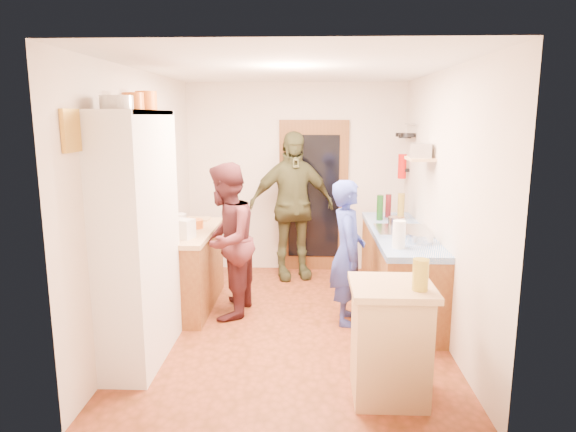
# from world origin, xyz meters

# --- Properties ---
(floor) EXTENTS (3.00, 4.00, 0.02)m
(floor) POSITION_xyz_m (0.00, 0.00, -0.01)
(floor) COLOR brown
(floor) RESTS_ON ground
(ceiling) EXTENTS (3.00, 4.00, 0.02)m
(ceiling) POSITION_xyz_m (0.00, 0.00, 2.61)
(ceiling) COLOR silver
(ceiling) RESTS_ON ground
(wall_back) EXTENTS (3.00, 0.02, 2.60)m
(wall_back) POSITION_xyz_m (0.00, 2.01, 1.30)
(wall_back) COLOR beige
(wall_back) RESTS_ON ground
(wall_front) EXTENTS (3.00, 0.02, 2.60)m
(wall_front) POSITION_xyz_m (0.00, -2.01, 1.30)
(wall_front) COLOR beige
(wall_front) RESTS_ON ground
(wall_left) EXTENTS (0.02, 4.00, 2.60)m
(wall_left) POSITION_xyz_m (-1.51, 0.00, 1.30)
(wall_left) COLOR beige
(wall_left) RESTS_ON ground
(wall_right) EXTENTS (0.02, 4.00, 2.60)m
(wall_right) POSITION_xyz_m (1.51, 0.00, 1.30)
(wall_right) COLOR beige
(wall_right) RESTS_ON ground
(door_frame) EXTENTS (0.95, 0.06, 2.10)m
(door_frame) POSITION_xyz_m (0.25, 1.97, 1.05)
(door_frame) COLOR brown
(door_frame) RESTS_ON ground
(door_glass) EXTENTS (0.70, 0.02, 1.70)m
(door_glass) POSITION_xyz_m (0.25, 1.94, 1.05)
(door_glass) COLOR black
(door_glass) RESTS_ON door_frame
(hutch_body) EXTENTS (0.40, 1.20, 2.20)m
(hutch_body) POSITION_xyz_m (-1.30, -0.80, 1.10)
(hutch_body) COLOR white
(hutch_body) RESTS_ON ground
(hutch_top_shelf) EXTENTS (0.40, 1.14, 0.04)m
(hutch_top_shelf) POSITION_xyz_m (-1.30, -0.80, 2.18)
(hutch_top_shelf) COLOR white
(hutch_top_shelf) RESTS_ON hutch_body
(plate_stack) EXTENTS (0.25, 0.25, 0.11)m
(plate_stack) POSITION_xyz_m (-1.30, -1.13, 2.25)
(plate_stack) COLOR white
(plate_stack) RESTS_ON hutch_top_shelf
(orange_pot_a) EXTENTS (0.18, 0.18, 0.14)m
(orange_pot_a) POSITION_xyz_m (-1.30, -0.75, 2.27)
(orange_pot_a) COLOR orange
(orange_pot_a) RESTS_ON hutch_top_shelf
(orange_pot_b) EXTENTS (0.19, 0.19, 0.17)m
(orange_pot_b) POSITION_xyz_m (-1.30, -0.40, 2.29)
(orange_pot_b) COLOR orange
(orange_pot_b) RESTS_ON hutch_top_shelf
(left_counter_base) EXTENTS (0.60, 1.40, 0.85)m
(left_counter_base) POSITION_xyz_m (-1.20, 0.45, 0.42)
(left_counter_base) COLOR brown
(left_counter_base) RESTS_ON ground
(left_counter_top) EXTENTS (0.64, 1.44, 0.05)m
(left_counter_top) POSITION_xyz_m (-1.20, 0.45, 0.88)
(left_counter_top) COLOR tan
(left_counter_top) RESTS_ON left_counter_base
(toaster) EXTENTS (0.31, 0.25, 0.20)m
(toaster) POSITION_xyz_m (-1.15, 0.06, 1.00)
(toaster) COLOR white
(toaster) RESTS_ON left_counter_top
(kettle) EXTENTS (0.18, 0.18, 0.19)m
(kettle) POSITION_xyz_m (-1.25, 0.37, 1.00)
(kettle) COLOR white
(kettle) RESTS_ON left_counter_top
(orange_bowl) EXTENTS (0.24, 0.24, 0.10)m
(orange_bowl) POSITION_xyz_m (-1.12, 0.54, 0.95)
(orange_bowl) COLOR orange
(orange_bowl) RESTS_ON left_counter_top
(chopping_board) EXTENTS (0.31, 0.23, 0.02)m
(chopping_board) POSITION_xyz_m (-1.18, 0.99, 0.91)
(chopping_board) COLOR tan
(chopping_board) RESTS_ON left_counter_top
(right_counter_base) EXTENTS (0.60, 2.20, 0.84)m
(right_counter_base) POSITION_xyz_m (1.20, 0.50, 0.42)
(right_counter_base) COLOR brown
(right_counter_base) RESTS_ON ground
(right_counter_top) EXTENTS (0.62, 2.22, 0.06)m
(right_counter_top) POSITION_xyz_m (1.20, 0.50, 0.87)
(right_counter_top) COLOR blue
(right_counter_top) RESTS_ON right_counter_base
(hob) EXTENTS (0.55, 0.58, 0.04)m
(hob) POSITION_xyz_m (1.20, 0.40, 0.92)
(hob) COLOR silver
(hob) RESTS_ON right_counter_top
(pot_on_hob) EXTENTS (0.18, 0.18, 0.12)m
(pot_on_hob) POSITION_xyz_m (1.15, 0.48, 1.00)
(pot_on_hob) COLOR silver
(pot_on_hob) RESTS_ON hob
(bottle_a) EXTENTS (0.09, 0.09, 0.31)m
(bottle_a) POSITION_xyz_m (1.05, 1.09, 1.05)
(bottle_a) COLOR #143F14
(bottle_a) RESTS_ON right_counter_top
(bottle_b) EXTENTS (0.09, 0.09, 0.29)m
(bottle_b) POSITION_xyz_m (1.18, 1.27, 1.05)
(bottle_b) COLOR #591419
(bottle_b) RESTS_ON right_counter_top
(bottle_c) EXTENTS (0.09, 0.09, 0.33)m
(bottle_c) POSITION_xyz_m (1.31, 1.12, 1.06)
(bottle_c) COLOR olive
(bottle_c) RESTS_ON right_counter_top
(paper_towel) EXTENTS (0.14, 0.14, 0.27)m
(paper_towel) POSITION_xyz_m (1.05, -0.27, 1.03)
(paper_towel) COLOR white
(paper_towel) RESTS_ON right_counter_top
(mixing_bowl) EXTENTS (0.32, 0.32, 0.10)m
(mixing_bowl) POSITION_xyz_m (1.30, -0.07, 0.95)
(mixing_bowl) COLOR silver
(mixing_bowl) RESTS_ON right_counter_top
(island_base) EXTENTS (0.55, 0.55, 0.86)m
(island_base) POSITION_xyz_m (0.81, -1.40, 0.43)
(island_base) COLOR tan
(island_base) RESTS_ON ground
(island_top) EXTENTS (0.62, 0.62, 0.05)m
(island_top) POSITION_xyz_m (0.81, -1.40, 0.89)
(island_top) COLOR tan
(island_top) RESTS_ON island_base
(cutting_board) EXTENTS (0.35, 0.28, 0.02)m
(cutting_board) POSITION_xyz_m (0.76, -1.35, 0.90)
(cutting_board) COLOR white
(cutting_board) RESTS_ON island_top
(oil_jar) EXTENTS (0.12, 0.12, 0.23)m
(oil_jar) POSITION_xyz_m (0.99, -1.52, 1.03)
(oil_jar) COLOR #AD9E2D
(oil_jar) RESTS_ON island_top
(pan_rail) EXTENTS (0.02, 0.65, 0.02)m
(pan_rail) POSITION_xyz_m (1.46, 1.52, 2.05)
(pan_rail) COLOR silver
(pan_rail) RESTS_ON wall_right
(pan_hang_a) EXTENTS (0.18, 0.18, 0.05)m
(pan_hang_a) POSITION_xyz_m (1.40, 1.35, 1.92)
(pan_hang_a) COLOR black
(pan_hang_a) RESTS_ON pan_rail
(pan_hang_b) EXTENTS (0.16, 0.16, 0.05)m
(pan_hang_b) POSITION_xyz_m (1.40, 1.55, 1.90)
(pan_hang_b) COLOR black
(pan_hang_b) RESTS_ON pan_rail
(pan_hang_c) EXTENTS (0.17, 0.17, 0.05)m
(pan_hang_c) POSITION_xyz_m (1.40, 1.75, 1.91)
(pan_hang_c) COLOR black
(pan_hang_c) RESTS_ON pan_rail
(wall_shelf) EXTENTS (0.26, 0.42, 0.03)m
(wall_shelf) POSITION_xyz_m (1.37, 0.45, 1.70)
(wall_shelf) COLOR tan
(wall_shelf) RESTS_ON wall_right
(radio) EXTENTS (0.27, 0.33, 0.15)m
(radio) POSITION_xyz_m (1.37, 0.45, 1.79)
(radio) COLOR silver
(radio) RESTS_ON wall_shelf
(ext_bracket) EXTENTS (0.06, 0.10, 0.04)m
(ext_bracket) POSITION_xyz_m (1.47, 1.70, 1.45)
(ext_bracket) COLOR black
(ext_bracket) RESTS_ON wall_right
(fire_extinguisher) EXTENTS (0.11, 0.11, 0.32)m
(fire_extinguisher) POSITION_xyz_m (1.41, 1.70, 1.50)
(fire_extinguisher) COLOR red
(fire_extinguisher) RESTS_ON wall_right
(picture_frame) EXTENTS (0.03, 0.25, 0.30)m
(picture_frame) POSITION_xyz_m (-1.48, -1.55, 2.05)
(picture_frame) COLOR gold
(picture_frame) RESTS_ON wall_left
(person_hob) EXTENTS (0.37, 0.56, 1.51)m
(person_hob) POSITION_xyz_m (0.62, 0.06, 0.76)
(person_hob) COLOR #303FA1
(person_hob) RESTS_ON ground
(person_left) EXTENTS (0.72, 0.88, 1.67)m
(person_left) POSITION_xyz_m (-0.67, 0.24, 0.84)
(person_left) COLOR #491E22
(person_left) RESTS_ON ground
(person_back) EXTENTS (1.24, 0.78, 1.96)m
(person_back) POSITION_xyz_m (-0.03, 1.59, 0.98)
(person_back) COLOR #3D3E23
(person_back) RESTS_ON ground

